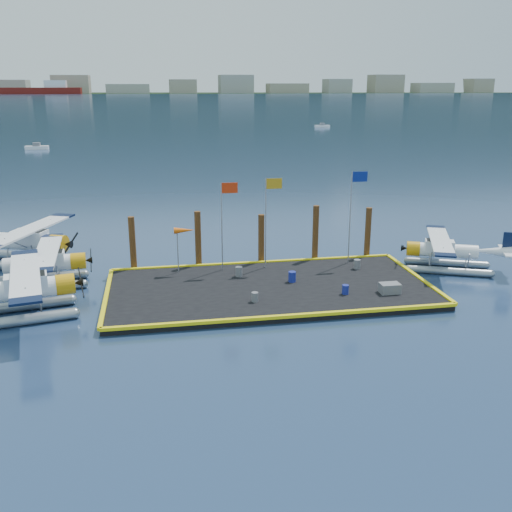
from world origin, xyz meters
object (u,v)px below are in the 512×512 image
at_px(windsock, 184,231).
at_px(piling_0, 133,245).
at_px(seaplane_a, 19,293).
at_px(seaplane_b, 43,266).
at_px(seaplane_c, 26,244).
at_px(drum_2, 292,277).
at_px(drum_3, 255,297).
at_px(flagpole_yellow, 269,209).
at_px(piling_1, 198,241).
at_px(piling_2, 261,241).
at_px(flagpole_blue, 353,204).
at_px(piling_4, 368,234).
at_px(drum_0, 239,272).
at_px(seaplane_d, 444,252).
at_px(flagpole_red, 225,213).
at_px(piling_3, 315,235).
at_px(crate, 390,288).
at_px(drum_4, 357,264).
at_px(drum_1, 345,289).

distance_m(windsock, piling_0, 4.02).
height_order(seaplane_a, seaplane_b, seaplane_a).
xyz_separation_m(seaplane_c, drum_2, (17.76, -7.95, -0.86)).
distance_m(seaplane_c, drum_3, 18.44).
relative_size(seaplane_a, flagpole_yellow, 1.58).
relative_size(seaplane_a, piling_1, 2.33).
xyz_separation_m(drum_2, piling_2, (-1.11, 4.87, 1.16)).
xyz_separation_m(seaplane_c, flagpole_blue, (22.85, -4.69, 3.09)).
xyz_separation_m(flagpole_yellow, piling_1, (-4.70, 1.60, -2.41)).
distance_m(seaplane_a, seaplane_b, 5.34).
height_order(piling_1, piling_4, piling_1).
xyz_separation_m(seaplane_a, piling_2, (15.00, 7.06, 0.39)).
xyz_separation_m(drum_0, piling_1, (-2.40, 3.18, 1.38)).
relative_size(seaplane_d, flagpole_red, 1.37).
bearing_deg(seaplane_d, piling_3, 91.63).
height_order(seaplane_c, flagpole_yellow, flagpole_yellow).
bearing_deg(piling_4, crate, -100.86).
height_order(seaplane_a, flagpole_blue, flagpole_blue).
bearing_deg(piling_2, seaplane_d, -14.56).
relative_size(windsock, piling_2, 0.82).
bearing_deg(crate, seaplane_c, 154.57).
distance_m(drum_4, piling_4, 3.74).
bearing_deg(drum_4, drum_0, -178.72).
bearing_deg(windsock, crate, -27.73).
height_order(drum_1, drum_2, drum_2).
bearing_deg(piling_0, drum_3, -47.91).
bearing_deg(drum_3, piling_4, 38.67).
bearing_deg(drum_1, drum_0, 142.88).
distance_m(seaplane_a, windsock, 11.07).
bearing_deg(flagpole_yellow, seaplane_d, -7.59).
bearing_deg(flagpole_yellow, crate, -45.15).
relative_size(seaplane_b, drum_0, 13.92).
distance_m(drum_4, piling_3, 3.96).
height_order(drum_2, windsock, windsock).
xyz_separation_m(drum_1, flagpole_red, (-6.55, 6.02, 3.71)).
bearing_deg(flagpole_yellow, flagpole_blue, -0.00).
relative_size(seaplane_a, seaplane_d, 1.19).
distance_m(seaplane_b, piling_0, 5.98).
xyz_separation_m(seaplane_c, flagpole_yellow, (16.85, -4.69, 2.91)).
bearing_deg(piling_3, flagpole_blue, -36.07).
bearing_deg(seaplane_d, windsock, 107.39).
bearing_deg(flagpole_yellow, drum_3, -108.18).
bearing_deg(seaplane_d, seaplane_a, 120.52).
relative_size(seaplane_b, drum_4, 13.68).
xyz_separation_m(seaplane_a, drum_4, (21.16, 4.06, -0.79)).
bearing_deg(crate, seaplane_a, 177.73).
relative_size(seaplane_a, piling_2, 2.58).
distance_m(drum_0, drum_4, 8.26).
xyz_separation_m(seaplane_a, flagpole_red, (12.21, 5.46, 2.88)).
distance_m(flagpole_blue, windsock, 11.81).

